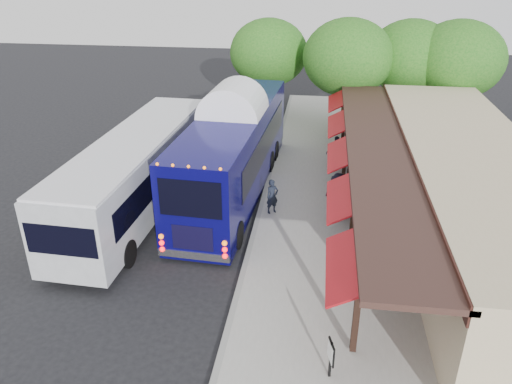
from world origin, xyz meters
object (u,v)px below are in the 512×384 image
at_px(ped_a, 272,196).
at_px(sign_board, 331,354).
at_px(ped_c, 336,153).
at_px(coach_bus, 234,147).
at_px(ped_b, 338,200).
at_px(city_bus, 138,170).
at_px(ped_d, 338,193).

height_order(ped_a, sign_board, ped_a).
xyz_separation_m(ped_c, sign_board, (-0.28, -14.37, -0.12)).
height_order(coach_bus, ped_b, coach_bus).
xyz_separation_m(city_bus, sign_board, (8.44, -9.01, -0.94)).
bearing_deg(ped_d, ped_a, 39.83).
bearing_deg(city_bus, sign_board, -44.31).
relative_size(ped_b, ped_d, 0.92).
bearing_deg(ped_a, ped_b, -36.65).
bearing_deg(coach_bus, ped_d, -16.97).
distance_m(ped_b, ped_c, 5.33).
xyz_separation_m(coach_bus, ped_b, (4.85, -2.31, -1.26)).
height_order(ped_a, ped_b, ped_b).
distance_m(ped_a, ped_c, 5.94).
relative_size(ped_c, ped_d, 0.99).
bearing_deg(sign_board, coach_bus, 96.56).
bearing_deg(ped_c, city_bus, 23.98).
height_order(ped_c, sign_board, ped_c).
xyz_separation_m(ped_a, ped_b, (2.80, -0.09, 0.07)).
xyz_separation_m(coach_bus, ped_a, (2.05, -2.22, -1.34)).
bearing_deg(sign_board, ped_b, 72.85).
height_order(city_bus, ped_d, city_bus).
xyz_separation_m(city_bus, ped_b, (8.72, 0.04, -0.89)).
distance_m(city_bus, ped_c, 10.27).
relative_size(ped_b, sign_board, 1.45).
relative_size(ped_a, sign_board, 1.33).
xyz_separation_m(ped_c, ped_d, (0.00, -4.82, 0.01)).
height_order(city_bus, ped_b, city_bus).
bearing_deg(sign_board, ped_d, 72.94).
distance_m(city_bus, ped_b, 8.77).
relative_size(ped_a, ped_d, 0.85).
bearing_deg(ped_c, ped_d, 82.38).
distance_m(coach_bus, sign_board, 12.30).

